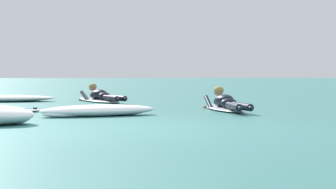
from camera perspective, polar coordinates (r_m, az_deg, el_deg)
ground_plane at (r=18.38m, az=-2.65°, el=-0.31°), size 120.00×120.00×0.00m
surfer_near at (r=12.23m, az=5.64°, el=-0.93°), size 0.88×2.67×0.55m
surfer_far at (r=15.77m, az=-6.58°, el=-0.25°), size 1.68×2.54×0.54m
whitewater_mid_left at (r=10.78m, az=-6.79°, el=-1.57°), size 2.26×1.40×0.21m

